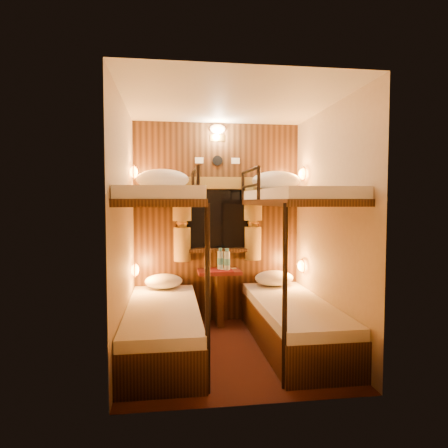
{
  "coord_description": "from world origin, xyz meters",
  "views": [
    {
      "loc": [
        -0.58,
        -3.78,
        1.47
      ],
      "look_at": [
        -0.04,
        0.15,
        1.24
      ],
      "focal_mm": 32.0,
      "sensor_mm": 36.0,
      "label": 1
    }
  ],
  "objects": [
    {
      "name": "wall_back",
      "position": [
        0.0,
        1.05,
        1.2
      ],
      "size": [
        2.4,
        0.0,
        2.4
      ],
      "primitive_type": "plane",
      "rotation": [
        1.57,
        0.0,
        0.0
      ],
      "color": "#C6B293",
      "rests_on": "floor"
    },
    {
      "name": "bottle_left",
      "position": [
        0.02,
        0.89,
        0.76
      ],
      "size": [
        0.07,
        0.07,
        0.26
      ],
      "rotation": [
        0.0,
        0.0,
        0.34
      ],
      "color": "#99BFE5",
      "rests_on": "table"
    },
    {
      "name": "pillow_lower_right",
      "position": [
        0.65,
        0.79,
        0.55
      ],
      "size": [
        0.46,
        0.33,
        0.18
      ],
      "primitive_type": "ellipsoid",
      "color": "white",
      "rests_on": "bunk_right"
    },
    {
      "name": "curtains",
      "position": [
        0.0,
        0.97,
        1.26
      ],
      "size": [
        1.1,
        0.22,
        1.0
      ],
      "color": "olive",
      "rests_on": "back_panel"
    },
    {
      "name": "wall_right",
      "position": [
        1.0,
        0.0,
        1.2
      ],
      "size": [
        0.0,
        2.4,
        2.4
      ],
      "primitive_type": "plane",
      "rotation": [
        1.57,
        0.0,
        -1.57
      ],
      "color": "#C6B293",
      "rests_on": "floor"
    },
    {
      "name": "wall_front",
      "position": [
        0.0,
        -1.05,
        1.2
      ],
      "size": [
        2.4,
        0.0,
        2.4
      ],
      "primitive_type": "plane",
      "rotation": [
        -1.57,
        0.0,
        0.0
      ],
      "color": "#C6B293",
      "rests_on": "floor"
    },
    {
      "name": "bunk_left",
      "position": [
        -0.65,
        0.07,
        0.56
      ],
      "size": [
        0.72,
        1.9,
        1.82
      ],
      "color": "black",
      "rests_on": "floor"
    },
    {
      "name": "wall_left",
      "position": [
        -1.0,
        0.0,
        1.2
      ],
      "size": [
        0.0,
        2.4,
        2.4
      ],
      "primitive_type": "plane",
      "rotation": [
        1.57,
        0.0,
        1.57
      ],
      "color": "#C6B293",
      "rests_on": "floor"
    },
    {
      "name": "sachet_a",
      "position": [
        0.06,
        0.87,
        0.65
      ],
      "size": [
        0.1,
        0.07,
        0.01
      ],
      "primitive_type": "cube",
      "rotation": [
        0.0,
        0.0,
        0.07
      ],
      "color": "silver",
      "rests_on": "table"
    },
    {
      "name": "window",
      "position": [
        0.0,
        1.0,
        1.18
      ],
      "size": [
        1.0,
        0.12,
        0.79
      ],
      "color": "black",
      "rests_on": "back_panel"
    },
    {
      "name": "table",
      "position": [
        0.0,
        0.85,
        0.41
      ],
      "size": [
        0.5,
        0.34,
        0.66
      ],
      "color": "maroon",
      "rests_on": "floor"
    },
    {
      "name": "pillow_upper_left",
      "position": [
        -0.65,
        0.67,
        1.7
      ],
      "size": [
        0.58,
        0.41,
        0.23
      ],
      "primitive_type": "ellipsoid",
      "color": "white",
      "rests_on": "bunk_left"
    },
    {
      "name": "floor",
      "position": [
        0.0,
        0.0,
        0.0
      ],
      "size": [
        2.1,
        2.1,
        0.0
      ],
      "primitive_type": "plane",
      "color": "#35140E",
      "rests_on": "ground"
    },
    {
      "name": "back_panel",
      "position": [
        0.0,
        1.04,
        1.2
      ],
      "size": [
        2.0,
        0.03,
        2.4
      ],
      "primitive_type": "cube",
      "color": "black",
      "rests_on": "floor"
    },
    {
      "name": "bunk_right",
      "position": [
        0.65,
        0.07,
        0.56
      ],
      "size": [
        0.72,
        1.9,
        1.82
      ],
      "color": "black",
      "rests_on": "floor"
    },
    {
      "name": "bottle_right",
      "position": [
        0.09,
        0.83,
        0.76
      ],
      "size": [
        0.08,
        0.08,
        0.26
      ],
      "rotation": [
        0.0,
        0.0,
        -0.05
      ],
      "color": "#99BFE5",
      "rests_on": "table"
    },
    {
      "name": "pillow_lower_left",
      "position": [
        -0.65,
        0.82,
        0.54
      ],
      "size": [
        0.43,
        0.31,
        0.17
      ],
      "primitive_type": "ellipsoid",
      "color": "white",
      "rests_on": "bunk_left"
    },
    {
      "name": "pillow_upper_right",
      "position": [
        0.65,
        0.74,
        1.7
      ],
      "size": [
        0.57,
        0.4,
        0.22
      ],
      "primitive_type": "ellipsoid",
      "color": "white",
      "rests_on": "bunk_right"
    },
    {
      "name": "ceiling",
      "position": [
        0.0,
        0.0,
        2.4
      ],
      "size": [
        2.1,
        2.1,
        0.0
      ],
      "primitive_type": "plane",
      "rotation": [
        3.14,
        0.0,
        0.0
      ],
      "color": "silver",
      "rests_on": "wall_back"
    },
    {
      "name": "reading_lamps",
      "position": [
        -0.0,
        0.7,
        1.24
      ],
      "size": [
        2.0,
        0.2,
        1.25
      ],
      "color": "orange",
      "rests_on": "wall_left"
    },
    {
      "name": "back_fixtures",
      "position": [
        0.0,
        1.0,
        2.25
      ],
      "size": [
        0.54,
        0.09,
        0.48
      ],
      "color": "black",
      "rests_on": "back_panel"
    },
    {
      "name": "sachet_b",
      "position": [
        0.18,
        0.93,
        0.65
      ],
      "size": [
        0.08,
        0.07,
        0.01
      ],
      "primitive_type": "cube",
      "rotation": [
        0.0,
        0.0,
        0.24
      ],
      "color": "silver",
      "rests_on": "table"
    }
  ]
}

